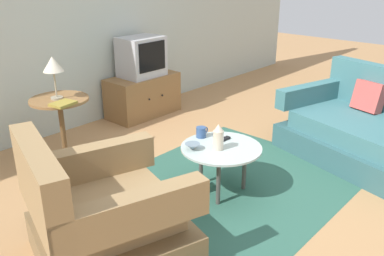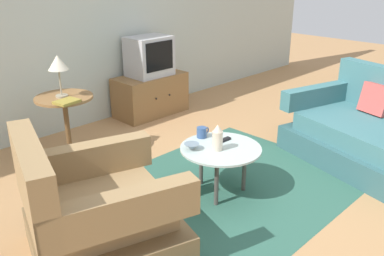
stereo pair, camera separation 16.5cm
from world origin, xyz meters
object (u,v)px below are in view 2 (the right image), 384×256
(book, at_px, (67,102))
(coffee_table, at_px, (221,152))
(armchair, at_px, (96,216))
(television, at_px, (149,56))
(mug, at_px, (202,132))
(tv_stand, at_px, (151,95))
(bowl, at_px, (192,147))
(table_lamp, at_px, (58,64))
(vase, at_px, (217,138))
(side_table, at_px, (66,113))
(tv_remote_dark, at_px, (223,140))
(couch, at_px, (374,136))

(book, bearing_deg, coffee_table, -75.01)
(armchair, xyz_separation_m, television, (2.09, 1.94, 0.46))
(mug, bearing_deg, tv_stand, 63.90)
(bowl, bearing_deg, table_lamp, 104.52)
(table_lamp, xyz_separation_m, book, (-0.06, -0.20, -0.31))
(armchair, relative_size, vase, 5.29)
(side_table, xyz_separation_m, table_lamp, (-0.02, -0.00, 0.50))
(side_table, relative_size, tv_remote_dark, 3.96)
(table_lamp, relative_size, bowl, 3.23)
(coffee_table, height_order, vase, vase)
(coffee_table, distance_m, mug, 0.28)
(tv_stand, distance_m, table_lamp, 1.66)
(table_lamp, bearing_deg, armchair, -112.83)
(tv_remote_dark, distance_m, book, 1.49)
(side_table, relative_size, tv_stand, 0.69)
(couch, distance_m, television, 2.76)
(armchair, height_order, side_table, armchair)
(mug, bearing_deg, armchair, -169.53)
(couch, relative_size, tv_stand, 1.86)
(tv_stand, xyz_separation_m, television, (0.00, -0.00, 0.50))
(tv_stand, height_order, mug, tv_stand)
(couch, relative_size, television, 3.30)
(coffee_table, bearing_deg, table_lamp, 109.95)
(side_table, bearing_deg, tv_remote_dark, -66.28)
(mug, height_order, book, book)
(side_table, distance_m, tv_remote_dark, 1.62)
(coffee_table, relative_size, vase, 3.08)
(table_lamp, relative_size, book, 1.75)
(tv_stand, xyz_separation_m, table_lamp, (-1.45, -0.42, 0.71))
(tv_stand, distance_m, book, 1.68)
(side_table, bearing_deg, coffee_table, -70.76)
(television, xyz_separation_m, tv_remote_dark, (-0.78, -1.90, -0.33))
(television, xyz_separation_m, mug, (-0.84, -1.70, -0.30))
(couch, height_order, mug, couch)
(bowl, height_order, tv_remote_dark, bowl)
(side_table, xyz_separation_m, book, (-0.08, -0.20, 0.19))
(television, bearing_deg, book, -157.73)
(vase, relative_size, book, 0.95)
(couch, bearing_deg, book, 61.46)
(coffee_table, height_order, mug, mug)
(vase, relative_size, mug, 1.63)
(coffee_table, bearing_deg, tv_stand, 65.80)
(armchair, xyz_separation_m, coffee_table, (1.20, -0.03, 0.07))
(coffee_table, bearing_deg, bowl, 143.78)
(tv_stand, bearing_deg, bowl, -120.74)
(vase, bearing_deg, coffee_table, 7.30)
(coffee_table, distance_m, side_table, 1.65)
(armchair, relative_size, television, 2.22)
(couch, height_order, bowl, couch)
(couch, distance_m, table_lamp, 3.11)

